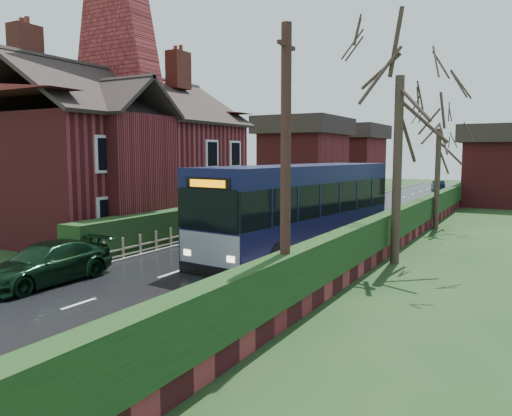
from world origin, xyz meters
The scene contains 18 objects.
ground centered at (0.00, 0.00, 0.00)m, with size 140.00×140.00×0.00m, color #2D461E.
road centered at (0.00, 10.00, 0.01)m, with size 6.00×100.00×0.02m, color black.
pavement centered at (4.25, 10.00, 0.07)m, with size 2.50×100.00×0.14m, color slate.
kerb_right centered at (3.05, 10.00, 0.07)m, with size 0.12×100.00×0.14m, color gray.
kerb_left centered at (-3.05, 10.00, 0.05)m, with size 0.12×100.00×0.10m, color gray.
front_hedge centered at (-3.90, 5.00, 0.80)m, with size 1.20×16.00×1.60m, color black.
picket_fence centered at (-3.15, 5.00, 0.45)m, with size 0.10×16.00×0.90m, color tan, non-canonical shape.
right_wall_hedge centered at (5.80, 10.00, 1.02)m, with size 0.60×50.00×1.80m.
brick_house centered at (-8.73, 4.78, 4.38)m, with size 9.30×14.60×10.30m.
bus centered at (2.20, 4.29, 1.85)m, with size 4.20×12.53×3.73m.
car_silver centered at (-1.50, 12.00, 0.62)m, with size 1.46×3.64×1.24m, color #A0A0A4.
car_green centered at (-2.75, -4.89, 0.67)m, with size 1.87×4.59×1.33m, color black.
car_distant centered at (1.40, 44.71, 0.59)m, with size 1.24×3.56×1.17m, color #101D31.
bus_stop_sign centered at (3.20, 4.74, 2.06)m, with size 0.09×0.47×3.13m.
telegraph_pole centered at (5.80, -4.72, 3.67)m, with size 0.25×0.93×7.24m.
tree_right_near centered at (6.43, 3.75, 7.60)m, with size 4.71×4.71×10.18m.
tree_right_far centered at (6.29, 13.72, 5.97)m, with size 4.14×4.14×7.99m.
tree_house_side centered at (-13.38, 18.00, 7.01)m, with size 4.13×4.13×9.39m.
Camera 1 is at (10.99, -15.48, 4.22)m, focal length 35.00 mm.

